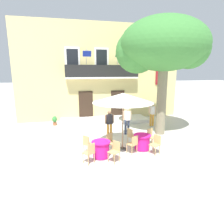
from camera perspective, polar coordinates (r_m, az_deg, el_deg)
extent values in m
plane|color=beige|center=(10.98, -2.09, -8.44)|extent=(120.00, 120.00, 0.00)
cube|color=#DBC67F|center=(17.30, -4.24, 11.75)|extent=(13.00, 4.00, 7.50)
cube|color=#332319|center=(15.37, -7.76, 1.88)|extent=(1.10, 0.08, 2.30)
cube|color=#332319|center=(15.80, 1.68, 2.26)|extent=(1.10, 0.08, 2.30)
cube|color=silver|center=(15.10, -11.67, 14.90)|extent=(1.10, 0.08, 1.90)
cube|color=black|center=(15.07, -11.67, 14.91)|extent=(0.84, 0.04, 1.60)
cube|color=silver|center=(15.31, -3.12, 15.09)|extent=(1.10, 0.08, 1.90)
cube|color=black|center=(15.28, -3.10, 15.09)|extent=(0.84, 0.04, 1.60)
cube|color=silver|center=(15.82, 5.04, 14.96)|extent=(1.10, 0.08, 1.90)
cube|color=black|center=(15.80, 5.07, 14.97)|extent=(0.84, 0.04, 1.60)
cube|color=silver|center=(15.02, -2.88, 10.14)|extent=(5.60, 0.65, 0.12)
cube|color=black|center=(14.72, -2.70, 12.09)|extent=(5.60, 0.06, 0.90)
cylinder|color=#B2B2B7|center=(14.70, -7.60, 15.51)|extent=(0.04, 0.95, 1.33)
cube|color=#192D9E|center=(14.28, -7.46, 16.83)|extent=(0.60, 0.29, 0.38)
cylinder|color=#B2B2B7|center=(15.11, 1.84, 15.51)|extent=(0.04, 0.95, 1.33)
cube|color=#146B2D|center=(14.70, 2.31, 16.78)|extent=(0.60, 0.29, 0.38)
cylinder|color=#47423D|center=(14.82, -11.85, 10.67)|extent=(0.36, 0.36, 0.29)
ellipsoid|color=#38843D|center=(14.81, -11.91, 12.00)|extent=(0.47, 0.47, 0.40)
cylinder|color=#47423D|center=(14.92, -5.85, 10.85)|extent=(0.30, 0.30, 0.28)
ellipsoid|color=#38843D|center=(14.92, -5.88, 12.17)|extent=(0.39, 0.39, 0.41)
cylinder|color=slate|center=(15.18, 0.00, 10.96)|extent=(0.31, 0.31, 0.29)
ellipsoid|color=#38843D|center=(15.18, 0.00, 12.16)|extent=(0.41, 0.41, 0.34)
cylinder|color=#995638|center=(15.59, 5.61, 10.87)|extent=(0.27, 0.27, 0.26)
ellipsoid|color=#4C8E38|center=(15.59, 5.64, 12.06)|extent=(0.35, 0.35, 0.40)
cube|color=maroon|center=(16.79, 13.98, 12.70)|extent=(0.60, 0.06, 2.80)
cube|color=silver|center=(14.82, -2.30, -2.46)|extent=(6.65, 2.00, 0.25)
cylinder|color=#7F755B|center=(12.06, 14.48, 2.77)|extent=(0.58, 0.58, 3.95)
ellipsoid|color=#3D7F38|center=(12.01, 15.38, 18.92)|extent=(5.13, 4.61, 3.08)
sphere|color=#3D7F38|center=(11.99, 7.52, 17.39)|extent=(2.56, 2.56, 2.56)
sphere|color=#3D7F38|center=(12.19, 22.07, 17.16)|extent=(2.31, 2.31, 2.31)
cylinder|color=#DB1984|center=(9.78, 8.97, -8.92)|extent=(0.74, 0.74, 0.68)
cylinder|color=#DB1984|center=(9.66, 9.04, -6.87)|extent=(0.86, 0.86, 0.04)
cylinder|color=#2D2823|center=(9.92, 8.90, -10.83)|extent=(0.44, 0.44, 0.03)
cylinder|color=tan|center=(9.31, 4.40, -10.89)|extent=(0.04, 0.04, 0.45)
cylinder|color=tan|center=(9.54, 5.86, -10.34)|extent=(0.04, 0.04, 0.45)
cylinder|color=tan|center=(9.09, 5.95, -11.50)|extent=(0.04, 0.04, 0.45)
cylinder|color=tan|center=(9.33, 7.41, -10.91)|extent=(0.04, 0.04, 0.45)
cube|color=tan|center=(9.22, 5.94, -9.50)|extent=(0.54, 0.54, 0.04)
cube|color=tan|center=(9.03, 6.81, -8.45)|extent=(0.35, 0.22, 0.42)
cylinder|color=tan|center=(9.20, 12.77, -11.45)|extent=(0.04, 0.04, 0.45)
cylinder|color=tan|center=(9.38, 11.05, -10.89)|extent=(0.04, 0.04, 0.45)
cylinder|color=tan|center=(9.46, 13.99, -10.84)|extent=(0.04, 0.04, 0.45)
cylinder|color=tan|center=(9.64, 12.30, -10.31)|extent=(0.04, 0.04, 0.45)
cube|color=tan|center=(9.33, 12.60, -9.48)|extent=(0.54, 0.54, 0.04)
cube|color=tan|center=(9.39, 13.31, -7.88)|extent=(0.22, 0.35, 0.42)
cylinder|color=tan|center=(10.38, 13.18, -8.69)|extent=(0.04, 0.04, 0.45)
cylinder|color=tan|center=(10.14, 11.94, -9.15)|extent=(0.04, 0.04, 0.45)
cylinder|color=tan|center=(10.58, 11.75, -8.21)|extent=(0.04, 0.04, 0.45)
cylinder|color=tan|center=(10.34, 10.50, -8.65)|extent=(0.04, 0.04, 0.45)
cube|color=tan|center=(10.28, 11.91, -7.40)|extent=(0.53, 0.53, 0.04)
cube|color=tan|center=(10.31, 11.20, -5.94)|extent=(0.36, 0.20, 0.42)
cylinder|color=tan|center=(10.58, 6.16, -8.04)|extent=(0.04, 0.04, 0.45)
cylinder|color=tan|center=(10.34, 7.40, -8.55)|extent=(0.04, 0.04, 0.45)
cylinder|color=tan|center=(10.37, 4.72, -8.42)|extent=(0.04, 0.04, 0.45)
cylinder|color=tan|center=(10.13, 5.95, -8.96)|extent=(0.04, 0.04, 0.45)
cube|color=tan|center=(10.27, 6.09, -7.21)|extent=(0.52, 0.52, 0.04)
cube|color=tan|center=(10.08, 5.34, -6.18)|extent=(0.18, 0.37, 0.42)
cylinder|color=#DB1984|center=(8.85, -3.29, -11.10)|extent=(0.74, 0.74, 0.68)
cylinder|color=#DB1984|center=(8.72, -3.32, -8.86)|extent=(0.86, 0.86, 0.04)
cylinder|color=#2D2823|center=(9.00, -3.26, -13.17)|extent=(0.44, 0.44, 0.03)
cylinder|color=tan|center=(9.59, -6.92, -10.22)|extent=(0.04, 0.04, 0.45)
cylinder|color=tan|center=(9.38, -5.38, -10.72)|extent=(0.04, 0.04, 0.45)
cylinder|color=tan|center=(9.37, -8.37, -10.82)|extent=(0.04, 0.04, 0.45)
cylinder|color=tan|center=(9.15, -6.82, -11.36)|extent=(0.04, 0.04, 0.45)
cube|color=tan|center=(9.28, -6.91, -9.38)|extent=(0.56, 0.56, 0.04)
cube|color=tan|center=(9.08, -7.73, -8.35)|extent=(0.28, 0.31, 0.42)
cylinder|color=tan|center=(8.47, -8.63, -13.43)|extent=(0.04, 0.04, 0.45)
cylinder|color=tan|center=(8.67, -6.87, -12.76)|extent=(0.04, 0.04, 0.45)
cylinder|color=tan|center=(8.23, -7.07, -14.16)|extent=(0.04, 0.04, 0.45)
cylinder|color=tan|center=(8.44, -5.29, -13.44)|extent=(0.04, 0.04, 0.45)
cube|color=tan|center=(8.35, -7.01, -11.92)|extent=(0.56, 0.56, 0.04)
cube|color=tan|center=(8.13, -6.19, -10.81)|extent=(0.33, 0.25, 0.42)
cylinder|color=tan|center=(8.25, 0.69, -14.02)|extent=(0.04, 0.04, 0.45)
cylinder|color=tan|center=(8.44, -1.14, -13.37)|extent=(0.04, 0.04, 0.45)
cylinder|color=tan|center=(8.49, 2.19, -13.24)|extent=(0.04, 0.04, 0.45)
cylinder|color=tan|center=(8.68, 0.37, -12.63)|extent=(0.04, 0.04, 0.45)
cube|color=tan|center=(8.36, 0.53, -11.79)|extent=(0.56, 0.56, 0.04)
cube|color=tan|center=(8.40, 1.33, -9.97)|extent=(0.26, 0.33, 0.42)
cylinder|color=tan|center=(9.42, 1.56, -10.58)|extent=(0.04, 0.04, 0.45)
cylinder|color=tan|center=(9.18, 0.13, -11.18)|extent=(0.04, 0.04, 0.45)
cylinder|color=tan|center=(9.63, 0.01, -10.05)|extent=(0.04, 0.04, 0.45)
cylinder|color=tan|center=(9.40, -1.42, -10.62)|extent=(0.04, 0.04, 0.45)
cube|color=tan|center=(9.31, 0.07, -9.21)|extent=(0.56, 0.56, 0.04)
cube|color=tan|center=(9.35, -0.75, -7.63)|extent=(0.34, 0.25, 0.42)
cylinder|color=#997A56|center=(9.31, 3.20, -4.00)|extent=(0.06, 0.06, 2.55)
cylinder|color=#333333|center=(9.73, 3.11, -11.01)|extent=(0.44, 0.44, 0.08)
cone|color=silver|center=(9.03, 3.30, 4.26)|extent=(2.90, 2.90, 0.45)
cylinder|color=#995638|center=(14.50, -16.65, -3.36)|extent=(0.26, 0.26, 0.22)
ellipsoid|color=#38843D|center=(14.42, -16.73, -2.07)|extent=(0.34, 0.34, 0.45)
cylinder|color=#384260|center=(11.87, 4.05, -4.54)|extent=(0.14, 0.14, 0.92)
cylinder|color=#384260|center=(11.92, 4.88, -4.48)|extent=(0.14, 0.14, 0.92)
cube|color=white|center=(11.71, 4.53, -1.04)|extent=(0.31, 0.39, 0.56)
sphere|color=beige|center=(11.62, 4.56, 0.88)|extent=(0.22, 0.22, 0.22)
cylinder|color=beige|center=(11.64, 3.49, -1.10)|extent=(0.09, 0.09, 0.52)
cylinder|color=beige|center=(11.77, 5.55, -0.99)|extent=(0.09, 0.09, 0.52)
cylinder|color=gold|center=(13.90, 11.42, -2.36)|extent=(0.14, 0.14, 0.88)
cylinder|color=gold|center=(13.97, 12.10, -2.31)|extent=(0.14, 0.14, 0.88)
cube|color=white|center=(13.78, 11.89, 0.56)|extent=(0.25, 0.36, 0.56)
sphere|color=tan|center=(13.71, 11.96, 2.20)|extent=(0.22, 0.22, 0.22)
cylinder|color=tan|center=(13.69, 11.05, 0.52)|extent=(0.09, 0.09, 0.52)
cylinder|color=tan|center=(13.87, 12.72, 0.60)|extent=(0.09, 0.09, 0.52)
cylinder|color=gold|center=(11.36, -1.22, -5.54)|extent=(0.14, 0.14, 0.82)
cylinder|color=gold|center=(11.40, -0.33, -5.48)|extent=(0.14, 0.14, 0.82)
cube|color=#2D2D33|center=(11.19, -0.79, -2.15)|extent=(0.34, 0.23, 0.56)
sphere|color=brown|center=(11.10, -0.79, -0.15)|extent=(0.22, 0.22, 0.22)
cylinder|color=brown|center=(11.15, -1.90, -2.21)|extent=(0.09, 0.09, 0.52)
cylinder|color=brown|center=(11.23, 0.31, -2.09)|extent=(0.09, 0.09, 0.52)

